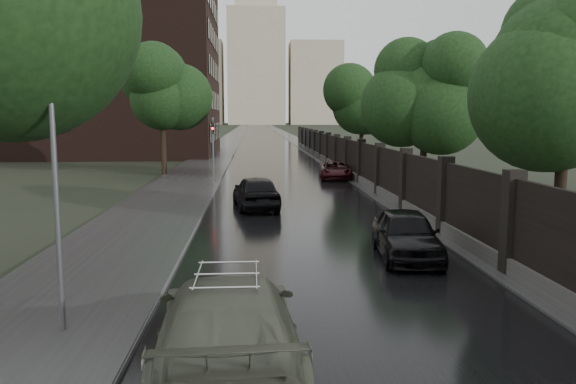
{
  "coord_description": "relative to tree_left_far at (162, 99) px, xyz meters",
  "views": [
    {
      "loc": [
        -1.91,
        -8.55,
        4.01
      ],
      "look_at": [
        -0.76,
        10.18,
        1.5
      ],
      "focal_mm": 35.0,
      "sensor_mm": 36.0,
      "label": 1
    }
  ],
  "objects": [
    {
      "name": "tree_right_c",
      "position": [
        15.5,
        10.0,
        -0.29
      ],
      "size": [
        4.08,
        4.08,
        7.01
      ],
      "color": "black",
      "rests_on": "ground"
    },
    {
      "name": "ground",
      "position": [
        8.0,
        -30.0,
        -5.24
      ],
      "size": [
        800.0,
        800.0,
        0.0
      ],
      "primitive_type": "plane",
      "color": "black",
      "rests_on": "ground"
    },
    {
      "name": "tree_left_far",
      "position": [
        0.0,
        0.0,
        0.0
      ],
      "size": [
        4.25,
        4.25,
        7.39
      ],
      "color": "black",
      "rests_on": "ground"
    },
    {
      "name": "tree_right_b",
      "position": [
        15.5,
        -8.0,
        -0.29
      ],
      "size": [
        4.08,
        4.08,
        7.01
      ],
      "color": "black",
      "rests_on": "ground"
    },
    {
      "name": "volga_sedan",
      "position": [
        5.67,
        -30.11,
        -4.46
      ],
      "size": [
        2.45,
        5.48,
        1.56
      ],
      "primitive_type": "imported",
      "rotation": [
        0.0,
        0.0,
        3.19
      ],
      "color": "#4F5342",
      "rests_on": "ground"
    },
    {
      "name": "road",
      "position": [
        8.0,
        160.0,
        -5.23
      ],
      "size": [
        8.0,
        420.0,
        0.02
      ],
      "primitive_type": "cube",
      "color": "black",
      "rests_on": "ground"
    },
    {
      "name": "traffic_light",
      "position": [
        3.7,
        -5.01,
        -2.84
      ],
      "size": [
        0.16,
        0.32,
        4.0
      ],
      "color": "#59595E",
      "rests_on": "ground"
    },
    {
      "name": "car_right_far",
      "position": [
        11.4,
        -2.45,
        -4.65
      ],
      "size": [
        2.29,
        4.39,
        1.18
      ],
      "primitive_type": "imported",
      "rotation": [
        0.0,
        0.0,
        -0.08
      ],
      "color": "black",
      "rests_on": "ground"
    },
    {
      "name": "tree_right_a",
      "position": [
        15.5,
        -22.0,
        -0.29
      ],
      "size": [
        4.08,
        4.08,
        7.01
      ],
      "color": "black",
      "rests_on": "ground"
    },
    {
      "name": "lamp_post",
      "position": [
        2.6,
        -28.5,
        -2.57
      ],
      "size": [
        0.25,
        0.12,
        5.11
      ],
      "color": "#59595E",
      "rests_on": "ground"
    },
    {
      "name": "sidewalk_left",
      "position": [
        2.0,
        160.0,
        -5.16
      ],
      "size": [
        4.0,
        420.0,
        0.16
      ],
      "primitive_type": "cube",
      "color": "#2D2D2D",
      "rests_on": "ground"
    },
    {
      "name": "hatchback_left",
      "position": [
        6.19,
        -14.1,
        -4.5
      ],
      "size": [
        2.31,
        4.57,
        1.49
      ],
      "primitive_type": "imported",
      "rotation": [
        0.0,
        0.0,
        3.27
      ],
      "color": "black",
      "rests_on": "ground"
    },
    {
      "name": "stalinist_tower",
      "position": [
        8.0,
        270.0,
        33.14
      ],
      "size": [
        92.0,
        30.0,
        159.0
      ],
      "color": "tan",
      "rests_on": "ground"
    },
    {
      "name": "verge_right",
      "position": [
        13.5,
        160.0,
        -5.2
      ],
      "size": [
        3.0,
        420.0,
        0.08
      ],
      "primitive_type": "cube",
      "color": "#2D2D2D",
      "rests_on": "ground"
    },
    {
      "name": "fence_right",
      "position": [
        12.6,
        2.01,
        -4.23
      ],
      "size": [
        0.45,
        75.72,
        2.7
      ],
      "color": "#383533",
      "rests_on": "ground"
    },
    {
      "name": "car_right_near",
      "position": [
        10.42,
        -23.09,
        -4.55
      ],
      "size": [
        1.99,
        4.21,
        1.39
      ],
      "primitive_type": "imported",
      "rotation": [
        0.0,
        0.0,
        -0.09
      ],
      "color": "black",
      "rests_on": "ground"
    },
    {
      "name": "brick_building",
      "position": [
        -10.0,
        22.0,
        4.76
      ],
      "size": [
        24.0,
        18.0,
        20.0
      ],
      "primitive_type": "cube",
      "color": "black",
      "rests_on": "ground"
    }
  ]
}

